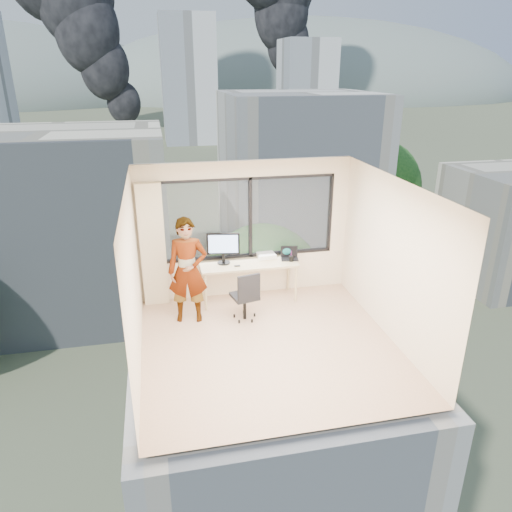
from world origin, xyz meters
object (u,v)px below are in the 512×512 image
object	(u,v)px
desk	(249,281)
laptop	(290,254)
handbag	(288,251)
monitor	(223,248)
person	(188,271)
chair	(245,295)
game_console	(266,255)

from	to	relation	value
desk	laptop	xyz separation A→B (m)	(0.80, 0.03, 0.48)
handbag	laptop	bearing A→B (deg)	-106.50
monitor	laptop	size ratio (longest dim) A/B	1.77
person	laptop	xyz separation A→B (m)	(1.96, 0.57, -0.07)
monitor	person	bearing A→B (deg)	-128.62
chair	handbag	distance (m)	1.42
desk	handbag	world-z (taller)	handbag
chair	game_console	distance (m)	1.16
laptop	handbag	xyz separation A→B (m)	(0.00, 0.16, -0.00)
game_console	laptop	distance (m)	0.46
game_console	laptop	world-z (taller)	laptop
person	desk	bearing A→B (deg)	33.23
desk	monitor	distance (m)	0.82
monitor	laptop	bearing A→B (deg)	6.70
laptop	handbag	size ratio (longest dim) A/B	1.31
desk	handbag	bearing A→B (deg)	13.12
chair	person	bearing A→B (deg)	156.08
monitor	desk	bearing A→B (deg)	-2.02
person	game_console	distance (m)	1.72
monitor	game_console	distance (m)	0.89
person	handbag	world-z (taller)	person
desk	laptop	bearing A→B (deg)	2.11
person	laptop	bearing A→B (deg)	24.53
chair	monitor	bearing A→B (deg)	93.48
person	chair	bearing A→B (deg)	-2.71
monitor	laptop	world-z (taller)	monitor
laptop	game_console	bearing A→B (deg)	166.01
chair	desk	bearing A→B (deg)	60.50
chair	person	size ratio (longest dim) A/B	0.50
monitor	laptop	xyz separation A→B (m)	(1.25, -0.06, -0.20)
desk	game_console	size ratio (longest dim) A/B	5.47
person	game_console	size ratio (longest dim) A/B	5.64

